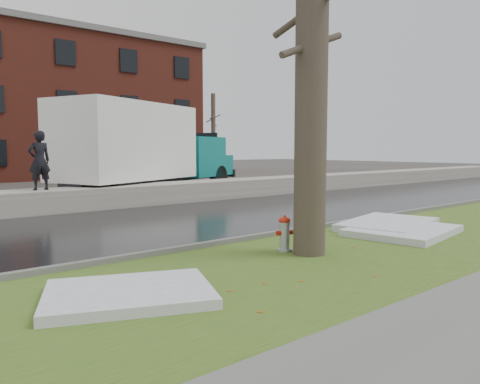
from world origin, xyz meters
TOP-DOWN VIEW (x-y plane):
  - ground at (0.00, 0.00)m, footprint 120.00×120.00m
  - verge at (0.00, -1.25)m, footprint 60.00×4.50m
  - road at (0.00, 4.50)m, footprint 60.00×7.00m
  - parking_lot at (0.00, 13.00)m, footprint 60.00×9.00m
  - curb at (0.00, 1.00)m, footprint 60.00×0.15m
  - snowbank at (0.00, 8.70)m, footprint 60.00×1.60m
  - brick_building at (2.00, 30.00)m, footprint 26.00×12.00m
  - bg_tree_right at (16.00, 24.00)m, footprint 1.40×1.62m
  - fire_hydrant at (-0.28, -0.33)m, footprint 0.36×0.33m
  - tree at (-0.07, -0.80)m, footprint 1.59×1.91m
  - box_truck at (2.86, 11.09)m, footprint 11.37×6.36m
  - worker at (-2.20, 8.70)m, footprint 0.71×0.49m
  - snow_patch_near at (3.24, -0.81)m, footprint 2.89×2.39m
  - snow_patch_far at (-4.00, -1.08)m, footprint 2.65×2.33m
  - snow_patch_side at (3.72, -0.10)m, footprint 3.13×2.39m

SIDE VIEW (x-z plane):
  - ground at x=0.00m, z-range 0.00..0.00m
  - road at x=0.00m, z-range 0.00..0.03m
  - parking_lot at x=0.00m, z-range 0.00..0.03m
  - verge at x=0.00m, z-range 0.00..0.04m
  - curb at x=0.00m, z-range 0.00..0.14m
  - snow_patch_far at x=-4.00m, z-range 0.04..0.18m
  - snow_patch_near at x=3.24m, z-range 0.04..0.20m
  - snow_patch_side at x=3.72m, z-range 0.04..0.22m
  - snowbank at x=0.00m, z-range 0.00..0.75m
  - fire_hydrant at x=-0.28m, z-range 0.06..0.78m
  - worker at x=-2.20m, z-range 0.75..2.64m
  - box_truck at x=2.86m, z-range 0.11..3.98m
  - bg_tree_right at x=16.00m, z-range 0.08..6.58m
  - tree at x=-0.07m, z-range 0.07..7.75m
  - brick_building at x=2.00m, z-range 0.00..10.00m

